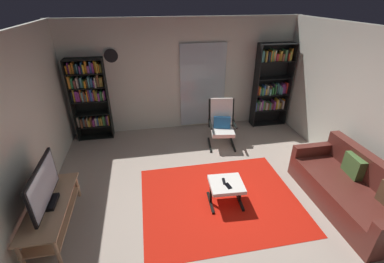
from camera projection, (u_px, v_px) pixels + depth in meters
ground_plane at (212, 203)px, 4.25m from camera, size 7.02×7.02×0.00m
wall_back at (183, 76)px, 6.16m from camera, size 5.60×0.06×2.60m
wall_left at (3, 152)px, 3.20m from camera, size 0.06×6.00×2.60m
wall_right at (382, 118)px, 4.09m from camera, size 0.06×6.00×2.60m
glass_door_panel at (203, 86)px, 6.30m from camera, size 1.10×0.01×2.00m
area_rug at (220, 199)px, 4.33m from camera, size 2.54×2.07×0.01m
tv_stand at (52, 212)px, 3.68m from camera, size 0.51×1.38×0.44m
television at (44, 187)px, 3.48m from camera, size 0.20×1.00×0.62m
bookshelf_near_tv at (89, 96)px, 5.76m from camera, size 0.78×0.30×1.85m
bookshelf_near_sofa at (271, 84)px, 6.41m from camera, size 0.87×0.30×2.03m
leather_sofa at (352, 190)px, 4.09m from camera, size 0.88×1.96×0.81m
lounge_armchair at (222, 122)px, 5.72m from camera, size 0.65×0.73×1.02m
ottoman at (226, 186)px, 4.12m from camera, size 0.55×0.51×0.40m
tv_remote at (224, 181)px, 4.10m from camera, size 0.06×0.15×0.02m
cell_phone at (228, 186)px, 4.01m from camera, size 0.10×0.15×0.01m
wall_clock at (111, 56)px, 5.58m from camera, size 0.29×0.03×0.29m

